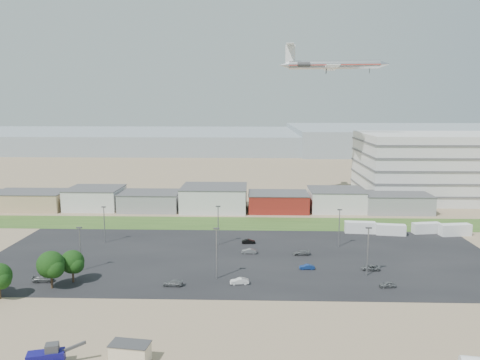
{
  "coord_description": "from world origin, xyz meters",
  "views": [
    {
      "loc": [
        7.85,
        -87.08,
        35.92
      ],
      "look_at": [
        4.43,
        22.0,
        18.33
      ],
      "focal_mm": 35.0,
      "sensor_mm": 36.0,
      "label": 1
    }
  ],
  "objects_px": {
    "parked_car_0": "(370,268)",
    "parked_car_11": "(249,241)",
    "parked_car_1": "(307,267)",
    "parked_car_10": "(43,279)",
    "box_trailer_a": "(360,227)",
    "parked_car_2": "(387,285)",
    "parked_car_12": "(301,253)",
    "airliner": "(334,65)",
    "portable_shed": "(130,353)",
    "parked_car_3": "(173,283)",
    "parked_car_13": "(239,281)",
    "telehandler": "(46,356)",
    "parked_car_7": "(249,251)"
  },
  "relations": [
    {
      "from": "parked_car_0",
      "to": "parked_car_11",
      "type": "height_order",
      "value": "parked_car_11"
    },
    {
      "from": "parked_car_1",
      "to": "parked_car_10",
      "type": "relative_size",
      "value": 0.77
    },
    {
      "from": "box_trailer_a",
      "to": "parked_car_11",
      "type": "distance_m",
      "value": 33.5
    },
    {
      "from": "parked_car_2",
      "to": "parked_car_12",
      "type": "distance_m",
      "value": 24.98
    },
    {
      "from": "box_trailer_a",
      "to": "airliner",
      "type": "xyz_separation_m",
      "value": [
        -0.67,
        49.43,
        49.08
      ]
    },
    {
      "from": "portable_shed",
      "to": "parked_car_10",
      "type": "xyz_separation_m",
      "value": [
        -25.8,
        29.44,
        -0.78
      ]
    },
    {
      "from": "parked_car_3",
      "to": "parked_car_10",
      "type": "bearing_deg",
      "value": -91.1
    },
    {
      "from": "parked_car_10",
      "to": "parked_car_13",
      "type": "bearing_deg",
      "value": -94.39
    },
    {
      "from": "portable_shed",
      "to": "parked_car_0",
      "type": "bearing_deg",
      "value": 49.66
    },
    {
      "from": "telehandler",
      "to": "parked_car_2",
      "type": "distance_m",
      "value": 63.08
    },
    {
      "from": "parked_car_7",
      "to": "parked_car_10",
      "type": "distance_m",
      "value": 46.45
    },
    {
      "from": "parked_car_11",
      "to": "parked_car_13",
      "type": "bearing_deg",
      "value": 172.3
    },
    {
      "from": "parked_car_2",
      "to": "parked_car_3",
      "type": "relative_size",
      "value": 0.83
    },
    {
      "from": "portable_shed",
      "to": "parked_car_13",
      "type": "bearing_deg",
      "value": 71.67
    },
    {
      "from": "box_trailer_a",
      "to": "airliner",
      "type": "bearing_deg",
      "value": 95.69
    },
    {
      "from": "parked_car_12",
      "to": "parked_car_7",
      "type": "bearing_deg",
      "value": -94.92
    },
    {
      "from": "parked_car_3",
      "to": "parked_car_11",
      "type": "height_order",
      "value": "parked_car_3"
    },
    {
      "from": "airliner",
      "to": "telehandler",
      "type": "bearing_deg",
      "value": -109.96
    },
    {
      "from": "box_trailer_a",
      "to": "parked_car_3",
      "type": "relative_size",
      "value": 2.12
    },
    {
      "from": "parked_car_0",
      "to": "parked_car_11",
      "type": "distance_m",
      "value": 33.07
    },
    {
      "from": "telehandler",
      "to": "box_trailer_a",
      "type": "relative_size",
      "value": 0.93
    },
    {
      "from": "parked_car_0",
      "to": "parked_car_11",
      "type": "xyz_separation_m",
      "value": [
        -27.04,
        19.04,
        0.03
      ]
    },
    {
      "from": "parked_car_7",
      "to": "parked_car_11",
      "type": "bearing_deg",
      "value": -174.92
    },
    {
      "from": "portable_shed",
      "to": "parked_car_13",
      "type": "height_order",
      "value": "portable_shed"
    },
    {
      "from": "parked_car_1",
      "to": "parked_car_13",
      "type": "distance_m",
      "value": 17.26
    },
    {
      "from": "parked_car_12",
      "to": "portable_shed",
      "type": "bearing_deg",
      "value": -32.2
    },
    {
      "from": "parked_car_7",
      "to": "parked_car_13",
      "type": "distance_m",
      "value": 19.9
    },
    {
      "from": "telehandler",
      "to": "parked_car_12",
      "type": "relative_size",
      "value": 1.98
    },
    {
      "from": "airliner",
      "to": "parked_car_11",
      "type": "height_order",
      "value": "airliner"
    },
    {
      "from": "telehandler",
      "to": "parked_car_1",
      "type": "xyz_separation_m",
      "value": [
        40.42,
        40.23,
        -1.09
      ]
    },
    {
      "from": "portable_shed",
      "to": "parked_car_2",
      "type": "xyz_separation_m",
      "value": [
        43.99,
        28.68,
        -0.85
      ]
    },
    {
      "from": "parked_car_3",
      "to": "airliner",
      "type": "bearing_deg",
      "value": 154.97
    },
    {
      "from": "box_trailer_a",
      "to": "parked_car_2",
      "type": "height_order",
      "value": "box_trailer_a"
    },
    {
      "from": "portable_shed",
      "to": "parked_car_10",
      "type": "distance_m",
      "value": 39.15
    },
    {
      "from": "telehandler",
      "to": "parked_car_7",
      "type": "relative_size",
      "value": 2.13
    },
    {
      "from": "portable_shed",
      "to": "parked_car_2",
      "type": "relative_size",
      "value": 1.69
    },
    {
      "from": "box_trailer_a",
      "to": "parked_car_13",
      "type": "height_order",
      "value": "box_trailer_a"
    },
    {
      "from": "box_trailer_a",
      "to": "parked_car_3",
      "type": "distance_m",
      "value": 61.76
    },
    {
      "from": "airliner",
      "to": "parked_car_1",
      "type": "bearing_deg",
      "value": -96.61
    },
    {
      "from": "box_trailer_a",
      "to": "parked_car_12",
      "type": "bearing_deg",
      "value": -127.35
    },
    {
      "from": "parked_car_13",
      "to": "portable_shed",
      "type": "bearing_deg",
      "value": -31.44
    },
    {
      "from": "parked_car_10",
      "to": "parked_car_13",
      "type": "xyz_separation_m",
      "value": [
        40.26,
        0.02,
        -0.0
      ]
    },
    {
      "from": "parked_car_3",
      "to": "portable_shed",
      "type": "bearing_deg",
      "value": -0.55
    },
    {
      "from": "airliner",
      "to": "parked_car_7",
      "type": "xyz_separation_m",
      "value": [
        -30.53,
        -69.14,
        -50.06
      ]
    },
    {
      "from": "portable_shed",
      "to": "parked_car_0",
      "type": "distance_m",
      "value": 57.7
    },
    {
      "from": "parked_car_10",
      "to": "parked_car_12",
      "type": "xyz_separation_m",
      "value": [
        54.61,
        19.08,
        -0.05
      ]
    },
    {
      "from": "parked_car_7",
      "to": "parked_car_11",
      "type": "xyz_separation_m",
      "value": [
        -0.26,
        8.25,
        -0.03
      ]
    },
    {
      "from": "telehandler",
      "to": "parked_car_3",
      "type": "distance_m",
      "value": 32.24
    },
    {
      "from": "parked_car_1",
      "to": "parked_car_3",
      "type": "relative_size",
      "value": 0.84
    },
    {
      "from": "parked_car_10",
      "to": "parked_car_2",
      "type": "bearing_deg",
      "value": -95.03
    }
  ]
}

